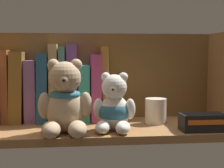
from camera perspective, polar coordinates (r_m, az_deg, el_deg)
shelf_board at (r=93.76cm, az=-0.72°, el=-7.63°), size 65.58×24.84×2.00cm
shelf_back_panel at (r=104.71cm, az=-1.41°, el=0.82°), size 67.98×1.20×27.69cm
book_1 at (r=103.20cm, az=-17.10°, el=-0.31°), size 2.05×10.31×20.66cm
book_2 at (r=102.66cm, az=-15.36°, el=-0.43°), size 4.15×11.99×20.29cm
book_3 at (r=102.26cm, az=-13.27°, el=-1.11°), size 3.19×10.55×17.68cm
book_4 at (r=101.79cm, az=-11.37°, el=-0.53°), size 3.21×13.21×19.75cm
book_5 at (r=101.44cm, az=-9.67°, el=0.22°), size 2.43×11.34×22.34cm
book_6 at (r=101.36cm, az=-8.27°, el=0.01°), size 1.78×11.76×21.54cm
book_7 at (r=101.26cm, az=-6.71°, el=0.23°), size 3.03×9.96×22.26cm
book_8 at (r=101.59cm, az=-4.72°, el=-1.44°), size 3.24×10.97×16.27cm
book_9 at (r=101.57cm, az=-2.78°, el=-0.55°), size 3.00×12.64×19.35cm
book_10 at (r=101.67cm, az=-1.18°, el=0.12°), size 2.38×9.34×21.71cm
teddy_bear_larger at (r=84.66cm, az=-7.84°, el=-2.98°), size 13.36×13.52×18.38cm
teddy_bear_smaller at (r=87.30cm, az=0.37°, el=-4.00°), size 11.18×11.91×14.91cm
pillar_candle at (r=97.49cm, az=7.29°, el=-4.47°), size 5.97×5.97×7.05cm
small_product_box at (r=90.81cm, az=14.79°, el=-6.17°), size 11.04×6.00×4.36cm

